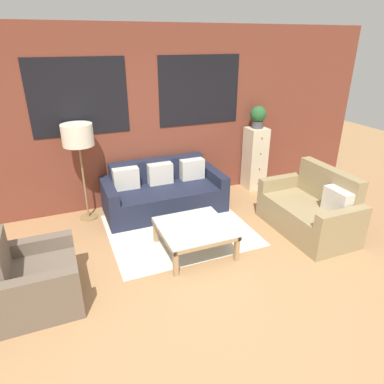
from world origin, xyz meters
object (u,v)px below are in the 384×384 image
armchair_corner (35,280)px  floor_lamp (78,138)px  couch_dark (164,193)px  coffee_table (194,230)px  settee_vintage (311,211)px  potted_plant (258,116)px  drawer_cabinet (255,159)px

armchair_corner → floor_lamp: (0.73, 1.74, 1.01)m
couch_dark → coffee_table: couch_dark is taller
coffee_table → armchair_corner: bearing=-172.0°
armchair_corner → floor_lamp: 2.14m
settee_vintage → armchair_corner: bearing=-178.1°
floor_lamp → potted_plant: bearing=1.4°
drawer_cabinet → settee_vintage: bearing=-93.0°
armchair_corner → couch_dark: bearing=39.5°
settee_vintage → floor_lamp: (-2.94, 1.62, 0.98)m
coffee_table → drawer_cabinet: 2.42m
couch_dark → armchair_corner: bearing=-140.5°
armchair_corner → floor_lamp: floor_lamp is taller
drawer_cabinet → coffee_table: bearing=-140.0°
armchair_corner → floor_lamp: bearing=67.3°
armchair_corner → coffee_table: bearing=8.0°
armchair_corner → drawer_cabinet: bearing=25.8°
couch_dark → coffee_table: (-0.01, -1.32, 0.03)m
potted_plant → armchair_corner: bearing=-154.2°
settee_vintage → coffee_table: 1.76m
drawer_cabinet → potted_plant: (-0.00, 0.00, 0.78)m
floor_lamp → potted_plant: potted_plant is taller
armchair_corner → potted_plant: potted_plant is taller
couch_dark → settee_vintage: size_ratio=1.35×
floor_lamp → coffee_table: bearing=-51.1°
armchair_corner → potted_plant: bearing=25.8°
coffee_table → settee_vintage: bearing=-4.7°
floor_lamp → couch_dark: bearing=-7.5°
couch_dark → floor_lamp: floor_lamp is taller
settee_vintage → coffee_table: bearing=175.3°
couch_dark → coffee_table: bearing=-90.3°
couch_dark → settee_vintage: bearing=-39.8°
couch_dark → floor_lamp: bearing=172.5°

